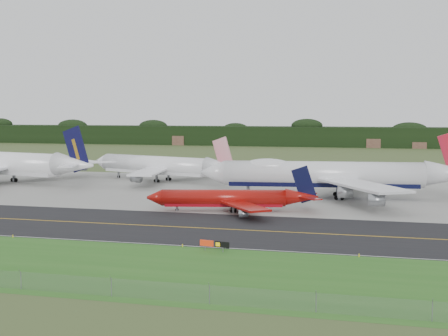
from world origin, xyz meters
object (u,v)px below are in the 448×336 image
jet_star_tail (162,166)px  taxiway_sign (214,244)px  jet_ba_747 (333,175)px  jet_red_737 (233,199)px  jet_navy_gold (4,164)px

jet_star_tail → taxiway_sign: (40.95, -89.60, -3.65)m
jet_ba_747 → jet_star_tail: jet_ba_747 is taller
jet_ba_747 → taxiway_sign: bearing=-101.6°
jet_red_737 → taxiway_sign: (6.14, -38.55, -1.62)m
jet_navy_gold → jet_star_tail: (44.91, 15.88, -0.99)m
jet_navy_gold → taxiway_sign: bearing=-40.6°
jet_star_tail → jet_ba_747: bearing=-24.5°
jet_navy_gold → jet_ba_747: bearing=-5.1°
jet_red_737 → jet_ba_747: bearing=53.6°
jet_navy_gold → taxiway_sign: size_ratio=13.77×
jet_ba_747 → jet_navy_gold: bearing=174.9°
jet_ba_747 → taxiway_sign: (-13.26, -64.89, -4.73)m
jet_red_737 → jet_navy_gold: 87.18m
taxiway_sign → jet_red_737: bearing=99.1°
jet_ba_747 → jet_star_tail: (-54.22, 24.71, -1.08)m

